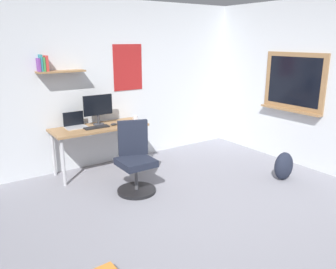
{
  "coord_description": "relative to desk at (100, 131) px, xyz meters",
  "views": [
    {
      "loc": [
        -2.37,
        -2.63,
        1.99
      ],
      "look_at": [
        -0.06,
        0.73,
        0.85
      ],
      "focal_mm": 36.37,
      "sensor_mm": 36.0,
      "label": 1
    }
  ],
  "objects": [
    {
      "name": "ground_plane",
      "position": [
        0.4,
        -2.08,
        -0.65
      ],
      "size": [
        5.2,
        5.2,
        0.0
      ],
      "primitive_type": "plane",
      "color": "gray",
      "rests_on": "ground"
    },
    {
      "name": "wall_back",
      "position": [
        0.39,
        0.37,
        0.66
      ],
      "size": [
        5.0,
        0.3,
        2.6
      ],
      "color": "silver",
      "rests_on": "ground"
    },
    {
      "name": "desk",
      "position": [
        0.0,
        0.0,
        0.0
      ],
      "size": [
        1.43,
        0.58,
        0.72
      ],
      "color": "#997047",
      "rests_on": "ground"
    },
    {
      "name": "office_chair",
      "position": [
        0.09,
        -0.93,
        -0.24
      ],
      "size": [
        0.53,
        0.55,
        0.95
      ],
      "color": "black",
      "rests_on": "ground"
    },
    {
      "name": "laptop",
      "position": [
        -0.32,
        0.14,
        0.13
      ],
      "size": [
        0.31,
        0.21,
        0.23
      ],
      "color": "#ADAFB5",
      "rests_on": "desk"
    },
    {
      "name": "monitor_primary",
      "position": [
        0.04,
        0.09,
        0.35
      ],
      "size": [
        0.46,
        0.17,
        0.46
      ],
      "color": "#38383D",
      "rests_on": "desk"
    },
    {
      "name": "keyboard",
      "position": [
        -0.07,
        -0.07,
        0.09
      ],
      "size": [
        0.37,
        0.13,
        0.02
      ],
      "primitive_type": "cube",
      "color": "black",
      "rests_on": "desk"
    },
    {
      "name": "computer_mouse",
      "position": [
        0.21,
        -0.07,
        0.09
      ],
      "size": [
        0.1,
        0.06,
        0.03
      ],
      "primitive_type": "ellipsoid",
      "color": "#262628",
      "rests_on": "desk"
    },
    {
      "name": "coffee_mug",
      "position": [
        0.62,
        -0.02,
        0.12
      ],
      "size": [
        0.08,
        0.08,
        0.09
      ],
      "primitive_type": "cylinder",
      "color": "silver",
      "rests_on": "desk"
    },
    {
      "name": "backpack",
      "position": [
        2.06,
        -1.83,
        -0.44
      ],
      "size": [
        0.32,
        0.22,
        0.42
      ],
      "primitive_type": "ellipsoid",
      "color": "#1E2333",
      "rests_on": "ground"
    }
  ]
}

